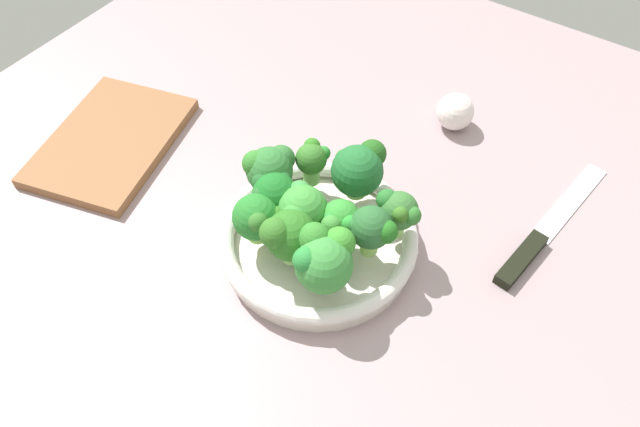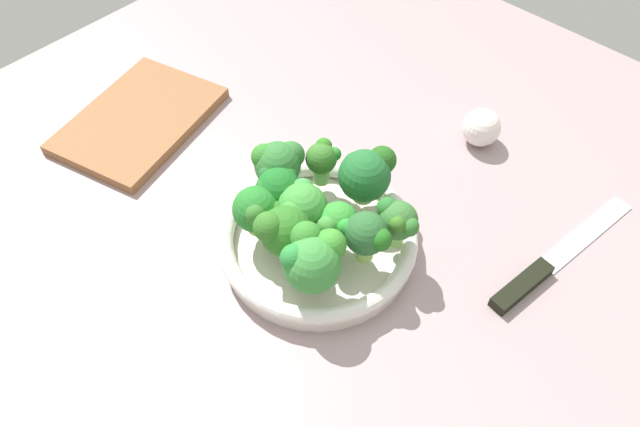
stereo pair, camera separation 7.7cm
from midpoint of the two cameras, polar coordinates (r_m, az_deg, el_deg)
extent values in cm
cube|color=gray|center=(82.46, 3.20, -4.40)|extent=(130.00, 130.00, 2.50)
cylinder|color=silver|center=(81.51, 2.70, -2.79)|extent=(24.19, 24.19, 1.68)
torus|color=silver|center=(80.02, 2.75, -2.00)|extent=(25.19, 25.19, 2.05)
cylinder|color=#91C65C|center=(78.50, -2.84, -1.09)|extent=(2.55, 2.55, 1.89)
sphere|color=#247528|center=(76.33, -2.92, 0.21)|extent=(5.70, 5.70, 5.70)
sphere|color=#316E27|center=(74.17, -2.88, -0.23)|extent=(2.50, 2.50, 2.50)
sphere|color=#2F6A1F|center=(75.76, -1.16, 0.12)|extent=(2.37, 2.37, 2.37)
cylinder|color=#85C15F|center=(75.99, -0.10, -3.22)|extent=(2.56, 2.56, 2.27)
sphere|color=#2B6B20|center=(73.48, -0.10, -1.78)|extent=(6.14, 6.14, 6.14)
sphere|color=#316C23|center=(71.85, -1.57, -1.41)|extent=(3.67, 3.67, 3.67)
sphere|color=#297526|center=(72.07, 1.22, -2.04)|extent=(2.90, 2.90, 2.90)
cylinder|color=#9CCC73|center=(73.45, 2.31, -6.20)|extent=(2.42, 2.42, 2.12)
sphere|color=#388739|center=(70.79, 2.39, -4.78)|extent=(6.61, 6.61, 6.61)
sphere|color=#398D2B|center=(70.97, 4.02, -3.01)|extent=(3.74, 3.74, 3.74)
sphere|color=#317C2A|center=(71.09, 1.85, -2.32)|extent=(3.72, 3.72, 3.72)
sphere|color=#288035|center=(69.38, 0.79, -4.17)|extent=(3.07, 3.07, 3.07)
cylinder|color=#91D674|center=(77.50, 4.45, -2.09)|extent=(2.35, 2.35, 2.03)
sphere|color=#328A30|center=(75.46, 4.56, -0.89)|extent=(4.86, 4.86, 4.86)
sphere|color=#298B2E|center=(73.57, 5.06, -1.57)|extent=(2.26, 2.26, 2.26)
sphere|color=#3C8334|center=(73.72, 3.61, -1.36)|extent=(2.51, 2.51, 2.51)
sphere|color=#2A8433|center=(74.17, 3.75, -0.85)|extent=(2.05, 2.05, 2.05)
cylinder|color=#9FD864|center=(76.05, 6.91, -3.38)|extent=(2.13, 2.13, 2.78)
sphere|color=#285F2D|center=(73.59, 7.13, -1.96)|extent=(5.21, 5.21, 5.21)
sphere|color=#26662D|center=(73.06, 5.85, -1.68)|extent=(2.12, 2.12, 2.12)
sphere|color=#286121|center=(72.56, 8.24, -2.65)|extent=(2.13, 2.13, 2.13)
sphere|color=#20661B|center=(72.62, 8.40, -2.50)|extent=(2.81, 2.81, 2.81)
cylinder|color=#7AC260|center=(83.45, 2.74, 3.49)|extent=(2.18, 2.18, 2.79)
sphere|color=#346E27|center=(81.47, 2.82, 4.80)|extent=(4.10, 4.10, 4.10)
sphere|color=#27772A|center=(81.64, 3.98, 5.17)|extent=(1.85, 1.85, 1.85)
sphere|color=#2D721E|center=(81.68, 3.04, 5.89)|extent=(2.20, 2.20, 2.20)
cylinder|color=#7FBC53|center=(82.64, -1.05, 2.73)|extent=(1.97, 1.97, 2.37)
sphere|color=#2F7131|center=(80.35, -1.08, 4.22)|extent=(5.97, 5.97, 5.97)
sphere|color=#307628|center=(79.93, -2.28, 4.94)|extent=(3.33, 3.33, 3.33)
sphere|color=#2E6A2F|center=(80.76, 0.12, 5.11)|extent=(3.55, 3.55, 3.55)
cylinder|color=#93D166|center=(77.90, 9.62, -2.11)|extent=(1.98, 1.98, 2.68)
sphere|color=#346B2F|center=(75.65, 9.90, -0.79)|extent=(4.76, 4.76, 4.76)
sphere|color=#256828|center=(75.45, 8.95, 0.32)|extent=(2.62, 2.62, 2.62)
sphere|color=#2E712A|center=(74.62, 10.90, -1.34)|extent=(2.43, 2.43, 2.43)
sphere|color=#346A1F|center=(73.86, 9.92, -1.11)|extent=(2.06, 2.06, 2.06)
cylinder|color=#93C667|center=(80.21, -0.91, 0.58)|extent=(2.58, 2.58, 2.03)
sphere|color=#1A6621|center=(78.03, -0.93, 1.94)|extent=(5.72, 5.72, 5.72)
sphere|color=#205927|center=(78.54, -1.93, 3.26)|extent=(2.51, 2.51, 2.51)
sphere|color=#226228|center=(78.88, -0.31, 3.14)|extent=(3.05, 3.05, 3.05)
sphere|color=#266129|center=(77.10, -2.14, 2.08)|extent=(2.41, 2.41, 2.41)
cylinder|color=#91C15E|center=(78.39, 1.27, -1.09)|extent=(2.04, 2.04, 1.96)
sphere|color=#3C8D37|center=(76.06, 1.31, 0.31)|extent=(6.19, 6.19, 6.19)
sphere|color=#3B8D3F|center=(76.87, 1.27, 1.96)|extent=(2.90, 2.90, 2.90)
sphere|color=#388734|center=(74.17, 0.44, -0.24)|extent=(3.30, 3.30, 3.30)
sphere|color=#338A2E|center=(74.36, 0.98, -0.37)|extent=(2.48, 2.48, 2.48)
cylinder|color=#83B458|center=(82.23, 6.55, 1.73)|extent=(2.70, 2.70, 1.89)
sphere|color=#20642D|center=(79.92, 6.75, 3.20)|extent=(6.69, 6.69, 6.69)
sphere|color=#20571A|center=(80.60, 8.30, 4.58)|extent=(3.69, 3.69, 3.69)
sphere|color=#296823|center=(80.31, 5.86, 4.35)|extent=(2.83, 2.83, 2.83)
cube|color=silver|center=(91.65, 24.96, -1.79)|extent=(17.19, 4.77, 0.40)
cube|color=black|center=(82.81, 20.18, -6.28)|extent=(9.80, 3.42, 1.50)
cube|color=brown|center=(99.85, -13.78, 8.01)|extent=(27.20, 22.09, 1.60)
sphere|color=white|center=(96.83, 16.48, 7.27)|extent=(5.56, 5.56, 5.56)
camera|label=1|loc=(0.04, -87.13, 3.49)|focal=35.77mm
camera|label=2|loc=(0.04, 92.87, -3.49)|focal=35.77mm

